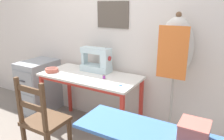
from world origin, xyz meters
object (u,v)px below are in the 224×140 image
object	(u,v)px
scissors	(122,87)
wooden_chair	(43,121)
fabric_bowl	(52,70)
storage_box	(194,131)
thread_spool_near_machine	(104,77)
filing_cabinet	(39,86)
sewing_machine	(97,61)
dress_form	(175,53)

from	to	relation	value
scissors	wooden_chair	world-z (taller)	wooden_chair
fabric_bowl	wooden_chair	xyz separation A→B (m)	(0.38, -0.54, -0.35)
scissors	storage_box	xyz separation A→B (m)	(0.84, -0.71, 0.12)
fabric_bowl	scissors	distance (m)	1.01
thread_spool_near_machine	filing_cabinet	bearing A→B (deg)	175.81
scissors	wooden_chair	distance (m)	0.88
sewing_machine	thread_spool_near_machine	xyz separation A→B (m)	(0.22, -0.19, -0.12)
sewing_machine	thread_spool_near_machine	size ratio (longest dim) A/B	9.35
fabric_bowl	thread_spool_near_machine	size ratio (longest dim) A/B	3.75
fabric_bowl	thread_spool_near_machine	distance (m)	0.72
wooden_chair	dress_form	size ratio (longest dim) A/B	0.60
fabric_bowl	filing_cabinet	size ratio (longest dim) A/B	0.21
scissors	storage_box	size ratio (longest dim) A/B	0.75
scissors	thread_spool_near_machine	world-z (taller)	thread_spool_near_machine
thread_spool_near_machine	storage_box	bearing A→B (deg)	-36.37
thread_spool_near_machine	storage_box	world-z (taller)	storage_box
scissors	dress_form	size ratio (longest dim) A/B	0.08
fabric_bowl	scissors	world-z (taller)	fabric_bowl
fabric_bowl	wooden_chair	bearing A→B (deg)	-54.93
scissors	filing_cabinet	bearing A→B (deg)	171.81
scissors	dress_form	bearing A→B (deg)	41.23
scissors	wooden_chair	bearing A→B (deg)	-140.79
sewing_machine	filing_cabinet	xyz separation A→B (m)	(-0.99, -0.11, -0.50)
sewing_machine	filing_cabinet	world-z (taller)	sewing_machine
fabric_bowl	storage_box	distance (m)	1.99
fabric_bowl	dress_form	world-z (taller)	dress_form
sewing_machine	storage_box	bearing A→B (deg)	-37.32
fabric_bowl	wooden_chair	size ratio (longest dim) A/B	0.18
thread_spool_near_machine	wooden_chair	size ratio (longest dim) A/B	0.05
wooden_chair	filing_cabinet	world-z (taller)	wooden_chair
thread_spool_near_machine	fabric_bowl	bearing A→B (deg)	-171.36
sewing_machine	storage_box	xyz separation A→B (m)	(1.35, -1.03, -0.02)
scissors	thread_spool_near_machine	bearing A→B (deg)	156.63
fabric_bowl	thread_spool_near_machine	xyz separation A→B (m)	(0.72, 0.11, -0.00)
filing_cabinet	storage_box	xyz separation A→B (m)	(2.34, -0.92, 0.49)
thread_spool_near_machine	scissors	bearing A→B (deg)	-23.37
dress_form	storage_box	size ratio (longest dim) A/B	9.01
sewing_machine	fabric_bowl	xyz separation A→B (m)	(-0.50, -0.30, -0.12)
wooden_chair	dress_form	bearing A→B (deg)	40.04
sewing_machine	wooden_chair	size ratio (longest dim) A/B	0.45
sewing_machine	filing_cabinet	distance (m)	1.12
sewing_machine	scissors	xyz separation A→B (m)	(0.51, -0.32, -0.14)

